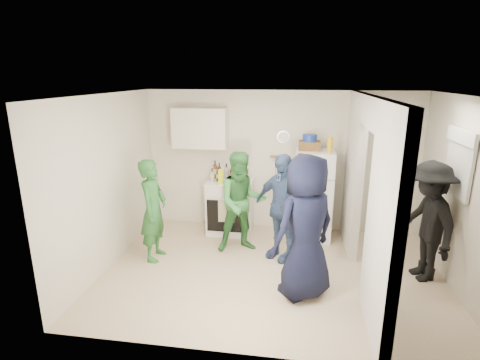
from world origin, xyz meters
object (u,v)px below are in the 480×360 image
Objects in this scene: person_green_left at (153,210)px; person_green_center at (242,202)px; fridge at (313,195)px; person_navy at (305,228)px; person_denim at (282,207)px; wicker_basket at (309,146)px; blue_bowl at (310,138)px; person_nook at (427,222)px; yellow_cup_stack_top at (330,145)px; stove at (230,206)px.

person_green_center reaches higher than person_green_left.
person_navy is at bearing -95.10° from fridge.
person_denim is (0.63, -0.17, 0.02)m from person_green_center.
fridge is 0.85m from wicker_basket.
blue_bowl is 1.57m from person_green_center.
person_green_left is at bearing -152.40° from blue_bowl.
blue_bowl is 0.15× the size of person_denim.
wicker_basket is 1.26m from person_denim.
person_nook is at bearing -29.03° from person_green_center.
wicker_basket is 1.40× the size of yellow_cup_stack_top.
person_nook is (1.98, -0.31, 0.01)m from person_denim.
yellow_cup_stack_top is (0.32, -0.15, 0.05)m from wicker_basket.
person_green_left is (-2.63, -1.06, -0.88)m from yellow_cup_stack_top.
yellow_cup_stack_top is 0.15× the size of person_denim.
person_green_left is at bearing -136.58° from person_denim.
person_denim is at bearing -110.95° from person_nook.
blue_bowl is at bearing -132.15° from person_navy.
fridge is 0.93× the size of person_denim.
wicker_basket is 1.46× the size of blue_bowl.
fridge reaches higher than stove.
person_green_center is at bearing -161.04° from person_denim.
person_navy is at bearing -91.93° from wicker_basket.
person_green_left is at bearing -158.10° from yellow_cup_stack_top.
person_navy is 1.11× the size of person_nook.
person_nook is (1.58, -1.21, -0.78)m from wicker_basket.
person_navy is (-0.06, -1.89, -0.68)m from wicker_basket.
person_denim is at bearing -111.49° from person_navy.
person_green_center is (1.28, 0.48, 0.03)m from person_green_left.
stove is 0.62× the size of fridge.
person_green_left reaches higher than stove.
fridge is 1.32m from person_green_center.
blue_bowl is at bearing 154.89° from yellow_cup_stack_top.
person_nook reaches higher than person_green_center.
person_denim is (-0.72, -0.75, -0.84)m from yellow_cup_stack_top.
wicker_basket is at bearing 153.43° from fridge.
blue_bowl is at bearing 0.00° from wicker_basket.
yellow_cup_stack_top is at bearing -142.12° from person_nook.
wicker_basket is at bearing 16.62° from person_green_center.
yellow_cup_stack_top reaches higher than stove.
person_denim is at bearing -133.66° from yellow_cup_stack_top.
person_green_center is 2.66m from person_nook.
fridge is at bearing 155.56° from yellow_cup_stack_top.
person_green_center is (-1.35, -0.58, -0.85)m from yellow_cup_stack_top.
wicker_basket is 2.14m from person_nook.
yellow_cup_stack_top is 0.16× the size of person_green_left.
person_denim is at bearing -34.02° from person_green_center.
wicker_basket reaches higher than person_green_center.
blue_bowl is 0.36m from yellow_cup_stack_top.
fridge is (1.44, -0.03, 0.29)m from stove.
person_green_center is (0.31, -0.71, 0.33)m from stove.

